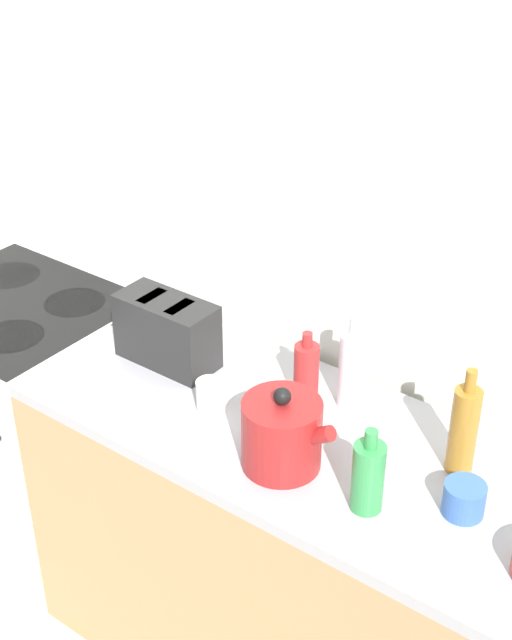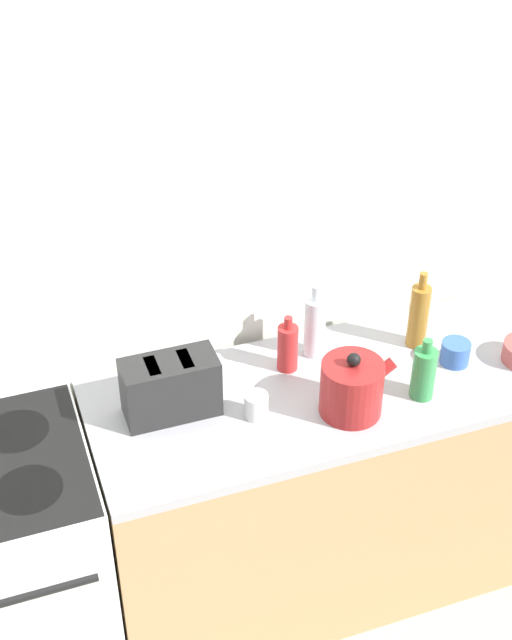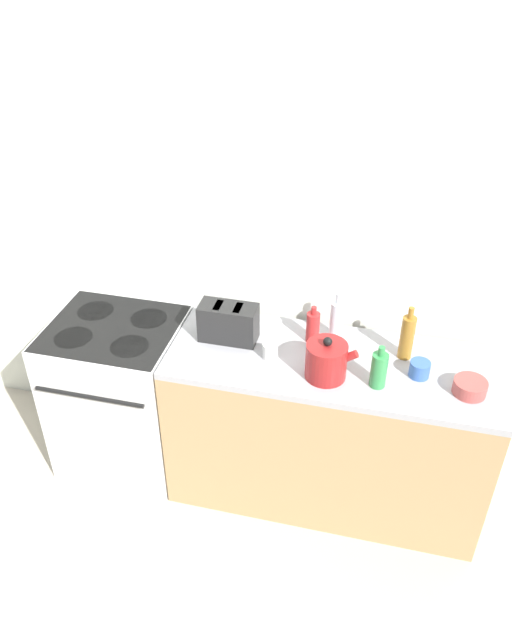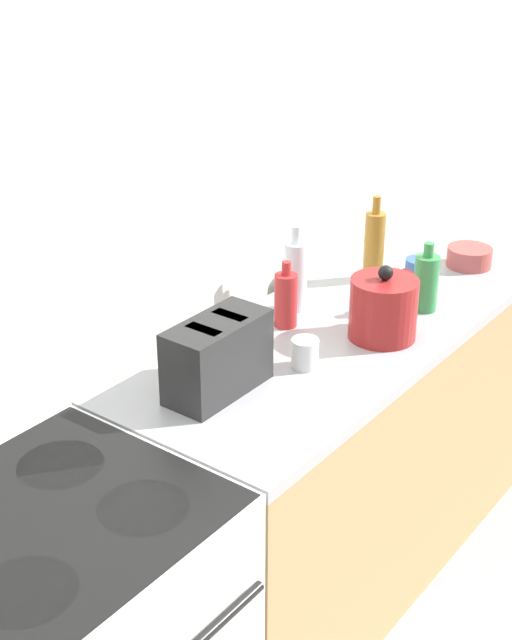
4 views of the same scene
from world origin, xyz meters
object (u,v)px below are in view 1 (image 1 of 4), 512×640
(kettle, at_px, (282,434))
(bottle_red, at_px, (306,371))
(bottle_green, at_px, (368,476))
(cup_white, at_px, (210,395))
(bottle_amber, at_px, (464,429))
(cup_blue, at_px, (464,499))
(stove, at_px, (29,415))
(toaster, at_px, (167,331))
(bottle_clear, at_px, (352,369))

(kettle, xyz_separation_m, bottle_red, (-0.11, 0.27, -0.01))
(bottle_green, distance_m, cup_white, 0.55)
(bottle_amber, relative_size, cup_blue, 2.96)
(stove, height_order, toaster, toaster)
(bottle_red, distance_m, cup_white, 0.27)
(stove, relative_size, toaster, 3.11)
(bottle_red, distance_m, cup_blue, 0.57)
(bottle_amber, relative_size, cup_white, 3.49)
(bottle_green, relative_size, cup_blue, 2.25)
(stove, distance_m, bottle_amber, 1.65)
(bottle_red, bearing_deg, bottle_green, -37.96)
(stove, height_order, kettle, kettle)
(bottle_amber, distance_m, cup_blue, 0.18)
(cup_blue, bearing_deg, cup_white, -177.39)
(stove, height_order, bottle_red, bottle_red)
(bottle_clear, relative_size, bottle_green, 1.24)
(bottle_amber, bearing_deg, bottle_green, -114.12)
(bottle_red, bearing_deg, cup_blue, -16.43)
(kettle, xyz_separation_m, toaster, (-0.54, 0.18, 0.01))
(kettle, height_order, cup_blue, kettle)
(stove, bearing_deg, bottle_green, -5.45)
(kettle, height_order, bottle_clear, bottle_clear)
(stove, xyz_separation_m, bottle_amber, (1.54, 0.12, 0.58))
(cup_white, bearing_deg, bottle_green, -8.91)
(toaster, distance_m, cup_blue, 0.98)
(bottle_green, bearing_deg, cup_white, 171.09)
(kettle, xyz_separation_m, bottle_clear, (0.00, 0.32, 0.02))
(cup_blue, bearing_deg, bottle_amber, 119.17)
(bottle_green, xyz_separation_m, cup_blue, (0.19, 0.12, -0.05))
(stove, xyz_separation_m, kettle, (1.18, -0.13, 0.55))
(kettle, bearing_deg, cup_blue, 14.03)
(kettle, distance_m, bottle_green, 0.25)
(stove, xyz_separation_m, bottle_green, (1.43, -0.14, 0.55))
(kettle, height_order, bottle_red, kettle)
(stove, height_order, bottle_green, bottle_green)
(stove, relative_size, cup_blue, 9.40)
(kettle, bearing_deg, bottle_amber, 34.28)
(bottle_red, bearing_deg, kettle, -67.64)
(kettle, relative_size, toaster, 0.84)
(bottle_green, bearing_deg, toaster, 166.25)
(bottle_clear, height_order, cup_blue, bottle_clear)
(toaster, relative_size, cup_blue, 3.02)
(stove, bearing_deg, bottle_red, 7.68)
(cup_white, relative_size, cup_blue, 0.85)
(stove, bearing_deg, cup_white, -3.32)
(bottle_amber, height_order, cup_white, bottle_amber)
(cup_white, bearing_deg, cup_blue, 2.61)
(toaster, height_order, bottle_green, bottle_green)
(toaster, bearing_deg, bottle_green, -13.75)
(stove, bearing_deg, bottle_clear, 9.14)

